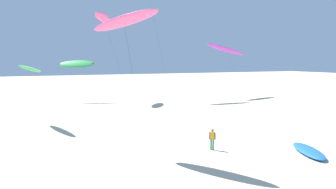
{
  "coord_description": "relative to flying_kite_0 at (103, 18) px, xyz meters",
  "views": [
    {
      "loc": [
        -6.36,
        8.12,
        6.76
      ],
      "look_at": [
        1.24,
        25.5,
        4.47
      ],
      "focal_mm": 29.4,
      "sensor_mm": 36.0,
      "label": 1
    }
  ],
  "objects": [
    {
      "name": "flying_kite_7",
      "position": [
        -4.37,
        0.95,
        -7.75
      ],
      "size": [
        6.49,
        10.47,
        7.13
      ],
      "color": "green",
      "rests_on": "ground"
    },
    {
      "name": "flying_kite_0",
      "position": [
        0.0,
        0.0,
        0.0
      ],
      "size": [
        5.85,
        5.26,
        15.13
      ],
      "color": "#EA5193",
      "rests_on": "ground"
    },
    {
      "name": "person_mid_field",
      "position": [
        2.34,
        -30.42,
        -13.19
      ],
      "size": [
        0.4,
        0.37,
        1.64
      ],
      "color": "#338E56",
      "rests_on": "ground"
    },
    {
      "name": "flying_kite_3",
      "position": [
        -3.95,
        -28.64,
        -4.54
      ],
      "size": [
        4.26,
        6.46,
        10.37
      ],
      "color": "#EA5193",
      "rests_on": "ground"
    },
    {
      "name": "flying_kite_1",
      "position": [
        22.4,
        -3.64,
        -5.08
      ],
      "size": [
        8.99,
        10.68,
        10.35
      ],
      "color": "purple",
      "rests_on": "ground"
    },
    {
      "name": "grounded_kite_2",
      "position": [
        8.43,
        -33.97,
        -13.9
      ],
      "size": [
        2.97,
        4.25,
        0.38
      ],
      "color": "blue",
      "rests_on": "ground"
    },
    {
      "name": "flying_kite_5",
      "position": [
        -10.72,
        -15.89,
        -8.07
      ],
      "size": [
        3.19,
        10.77,
        6.58
      ],
      "color": "green",
      "rests_on": "ground"
    }
  ]
}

